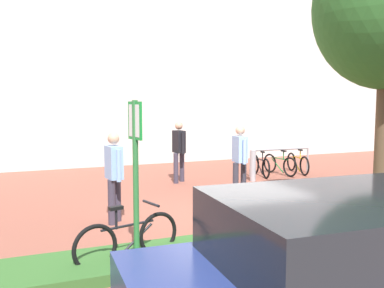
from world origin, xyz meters
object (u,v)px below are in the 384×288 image
(person_suited_dark, at_px, (179,148))
(bollard_steel, at_px, (253,166))
(person_shirt_white, at_px, (240,156))
(bike_at_sign, at_px, (128,239))
(bike_rack_cluster, at_px, (279,164))
(car_navy_sedan, at_px, (371,283))
(parking_sign_post, at_px, (136,159))
(person_casual_tan, at_px, (114,172))

(person_suited_dark, bearing_deg, bollard_steel, -17.24)
(person_shirt_white, bearing_deg, bike_at_sign, -138.20)
(bike_rack_cluster, bearing_deg, person_shirt_white, -139.26)
(bike_at_sign, bearing_deg, car_navy_sedan, -66.29)
(parking_sign_post, relative_size, bike_at_sign, 1.42)
(bike_at_sign, relative_size, person_casual_tan, 0.95)
(bike_rack_cluster, distance_m, person_casual_tan, 6.79)
(bike_at_sign, height_order, person_casual_tan, person_casual_tan)
(parking_sign_post, xyz_separation_m, car_navy_sedan, (1.30, -2.98, -0.77))
(bike_rack_cluster, xyz_separation_m, person_casual_tan, (-5.89, -3.32, 0.63))
(person_suited_dark, xyz_separation_m, person_shirt_white, (0.71, -2.27, 0.00))
(parking_sign_post, bearing_deg, person_shirt_white, 43.86)
(bike_at_sign, bearing_deg, person_suited_dark, 62.75)
(parking_sign_post, bearing_deg, bike_at_sign, 117.39)
(bollard_steel, bearing_deg, person_suited_dark, 162.76)
(person_casual_tan, bearing_deg, bike_rack_cluster, 29.39)
(bike_rack_cluster, bearing_deg, parking_sign_post, -137.47)
(bike_rack_cluster, relative_size, bollard_steel, 2.34)
(parking_sign_post, bearing_deg, person_suited_dark, 64.08)
(bike_at_sign, xyz_separation_m, person_casual_tan, (0.24, 2.08, 0.63))
(parking_sign_post, xyz_separation_m, person_suited_dark, (2.69, 5.54, -0.54))
(bollard_steel, xyz_separation_m, person_suited_dark, (-2.03, 0.63, 0.53))
(car_navy_sedan, bearing_deg, parking_sign_post, 113.51)
(bike_at_sign, bearing_deg, person_shirt_white, 41.80)
(parking_sign_post, bearing_deg, car_navy_sedan, -66.49)
(bike_rack_cluster, relative_size, car_navy_sedan, 0.48)
(bike_at_sign, height_order, car_navy_sedan, car_navy_sedan)
(bike_rack_cluster, height_order, car_navy_sedan, car_navy_sedan)
(parking_sign_post, distance_m, car_navy_sedan, 3.34)
(bike_rack_cluster, relative_size, person_casual_tan, 1.23)
(person_casual_tan, bearing_deg, parking_sign_post, -94.15)
(bollard_steel, height_order, person_suited_dark, person_suited_dark)
(person_shirt_white, xyz_separation_m, car_navy_sedan, (-2.11, -6.25, -0.23))
(parking_sign_post, bearing_deg, person_casual_tan, 85.85)
(person_shirt_white, bearing_deg, person_casual_tan, -162.28)
(person_casual_tan, relative_size, car_navy_sedan, 0.39)
(bike_rack_cluster, relative_size, person_suited_dark, 1.23)
(bike_at_sign, relative_size, car_navy_sedan, 0.37)
(bollard_steel, bearing_deg, person_casual_tan, -149.62)
(person_shirt_white, bearing_deg, person_suited_dark, 107.29)
(bike_rack_cluster, distance_m, person_suited_dark, 3.41)
(person_suited_dark, distance_m, person_shirt_white, 2.38)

